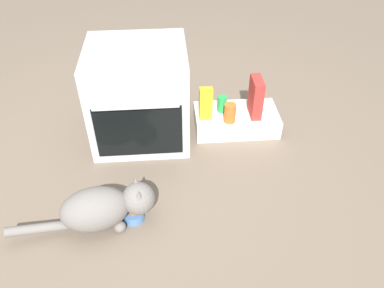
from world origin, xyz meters
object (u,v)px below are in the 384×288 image
object	(u,v)px
cat	(104,207)
soda_can	(222,104)
oven	(139,95)
pantry_cabinet	(236,120)
juice_carton	(206,104)
cereal_box	(256,97)
food_bowl	(134,214)
sauce_jar	(230,113)

from	to	relation	value
cat	soda_can	xyz separation A→B (m)	(0.76, 0.86, 0.06)
oven	pantry_cabinet	size ratio (longest dim) A/B	1.12
soda_can	juice_carton	world-z (taller)	juice_carton
cereal_box	juice_carton	size ratio (longest dim) A/B	1.17
food_bowl	sauce_jar	size ratio (longest dim) A/B	0.87
cereal_box	juice_carton	distance (m)	0.35
pantry_cabinet	cat	bearing A→B (deg)	-136.38
oven	sauce_jar	bearing A→B (deg)	-6.84
cereal_box	oven	bearing A→B (deg)	-179.62
sauce_jar	cereal_box	bearing A→B (deg)	22.62
cereal_box	soda_can	bearing A→B (deg)	166.96
food_bowl	cat	world-z (taller)	cat
cat	soda_can	world-z (taller)	cat
oven	pantry_cabinet	bearing A→B (deg)	2.52
cat	oven	bearing A→B (deg)	66.44
cat	sauce_jar	xyz separation A→B (m)	(0.80, 0.73, 0.07)
juice_carton	cereal_box	bearing A→B (deg)	3.71
oven	food_bowl	world-z (taller)	oven
pantry_cabinet	soda_can	world-z (taller)	soda_can
oven	sauce_jar	size ratio (longest dim) A/B	4.79
pantry_cabinet	cat	xyz separation A→B (m)	(-0.87, -0.83, 0.07)
food_bowl	cereal_box	world-z (taller)	cereal_box
cereal_box	soda_can	size ratio (longest dim) A/B	2.33
food_bowl	soda_can	distance (m)	1.05
food_bowl	cereal_box	distance (m)	1.17
oven	cereal_box	bearing A→B (deg)	0.38
oven	cat	distance (m)	0.84
cat	sauce_jar	bearing A→B (deg)	31.76
cat	food_bowl	bearing A→B (deg)	-0.00
pantry_cabinet	cat	world-z (taller)	cat
cat	cereal_box	world-z (taller)	cereal_box
oven	juice_carton	xyz separation A→B (m)	(0.45, -0.02, -0.08)
pantry_cabinet	food_bowl	bearing A→B (deg)	-131.95
pantry_cabinet	food_bowl	world-z (taller)	pantry_cabinet
oven	cereal_box	xyz separation A→B (m)	(0.80, 0.01, -0.06)
food_bowl	sauce_jar	world-z (taller)	sauce_jar
oven	pantry_cabinet	distance (m)	0.73
oven	juice_carton	bearing A→B (deg)	-2.22
food_bowl	pantry_cabinet	bearing A→B (deg)	48.05
juice_carton	sauce_jar	world-z (taller)	juice_carton
soda_can	juice_carton	bearing A→B (deg)	-149.46
cat	juice_carton	bearing A→B (deg)	40.37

